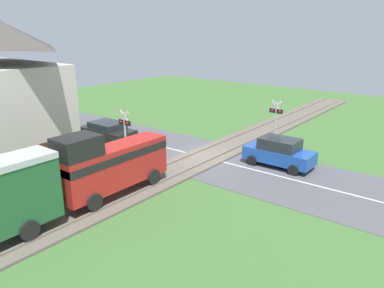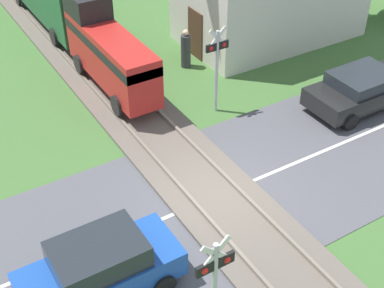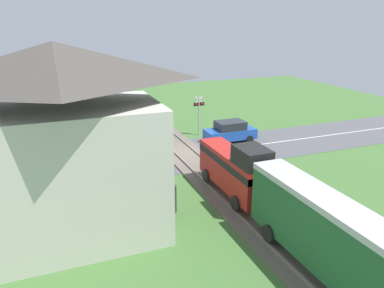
{
  "view_description": "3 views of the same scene",
  "coord_description": "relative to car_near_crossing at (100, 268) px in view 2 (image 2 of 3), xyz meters",
  "views": [
    {
      "loc": [
        -12.85,
        17.68,
        7.7
      ],
      "look_at": [
        0.0,
        1.28,
        1.2
      ],
      "focal_mm": 35.0,
      "sensor_mm": 36.0,
      "label": 1
    },
    {
      "loc": [
        -6.75,
        -9.81,
        10.93
      ],
      "look_at": [
        0.0,
        1.28,
        1.2
      ],
      "focal_mm": 50.0,
      "sensor_mm": 36.0,
      "label": 2
    },
    {
      "loc": [
        8.64,
        23.32,
        9.13
      ],
      "look_at": [
        0.0,
        1.28,
        1.2
      ],
      "focal_mm": 35.0,
      "sensor_mm": 36.0,
      "label": 3
    }
  ],
  "objects": [
    {
      "name": "ground_plane",
      "position": [
        4.24,
        1.44,
        -0.86
      ],
      "size": [
        60.0,
        60.0,
        0.0
      ],
      "primitive_type": "plane",
      "color": "#426B33"
    },
    {
      "name": "road_surface",
      "position": [
        4.24,
        1.44,
        -0.85
      ],
      "size": [
        48.0,
        6.4,
        0.02
      ],
      "color": "#515156",
      "rests_on": "ground_plane"
    },
    {
      "name": "track_bed",
      "position": [
        4.24,
        1.44,
        -0.79
      ],
      "size": [
        2.8,
        48.0,
        0.24
      ],
      "color": "#665B51",
      "rests_on": "ground_plane"
    },
    {
      "name": "car_near_crossing",
      "position": [
        0.0,
        0.0,
        0.0
      ],
      "size": [
        3.93,
        1.85,
        1.67
      ],
      "color": "#1E4CA8",
      "rests_on": "ground_plane"
    },
    {
      "name": "car_far_side",
      "position": [
        11.63,
        2.88,
        -0.1
      ],
      "size": [
        4.14,
        2.07,
        1.42
      ],
      "color": "black",
      "rests_on": "ground_plane"
    },
    {
      "name": "crossing_signal_west_approach",
      "position": [
        1.57,
        -2.56,
        1.25
      ],
      "size": [
        0.9,
        0.18,
        3.31
      ],
      "color": "#B7B7B7",
      "rests_on": "ground_plane"
    },
    {
      "name": "crossing_signal_east_approach",
      "position": [
        6.91,
        5.44,
        1.25
      ],
      "size": [
        0.9,
        0.18,
        3.31
      ],
      "color": "#B7B7B7",
      "rests_on": "ground_plane"
    },
    {
      "name": "pedestrian_by_station",
      "position": [
        7.71,
        8.93,
        -0.1
      ],
      "size": [
        0.41,
        0.41,
        1.67
      ],
      "color": "#333338",
      "rests_on": "ground_plane"
    }
  ]
}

